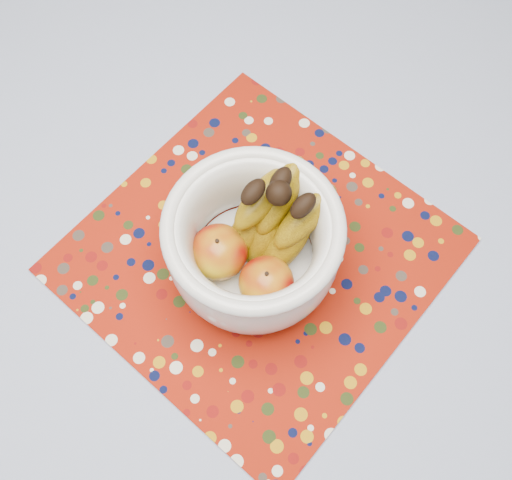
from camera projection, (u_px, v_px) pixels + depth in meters
table at (242, 261)px, 0.89m from camera, size 1.20×1.20×0.75m
tablecloth at (241, 239)px, 0.82m from camera, size 1.32×1.32×0.01m
placemat at (257, 254)px, 0.80m from camera, size 0.44×0.44×0.00m
fruit_bowl at (259, 238)px, 0.73m from camera, size 0.21×0.23×0.16m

